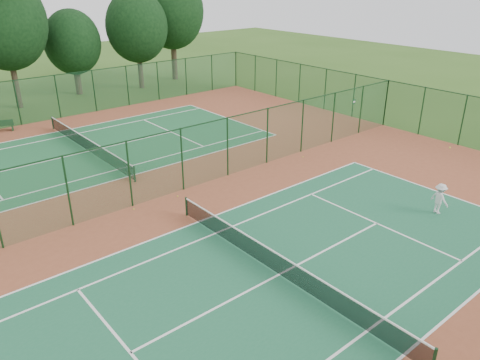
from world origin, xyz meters
name	(u,v)px	position (x,y,z in m)	size (l,w,h in m)	color
ground	(159,197)	(0.00, 0.00, 0.00)	(120.00, 120.00, 0.00)	#345A1C
red_pad	(159,197)	(0.00, 0.00, 0.01)	(40.00, 36.00, 0.01)	brown
court_near	(279,275)	(0.00, -9.00, 0.01)	(23.77, 10.97, 0.01)	#1E603F
court_far	(88,151)	(0.00, 9.00, 0.01)	(23.77, 10.97, 0.01)	#1E5F34
fence_north	(38,100)	(0.00, 18.00, 1.76)	(40.00, 0.09, 3.50)	#1A4F33
fence_east	(386,103)	(20.00, 0.00, 1.76)	(0.09, 36.00, 3.50)	#174627
fence_divider	(157,166)	(0.00, 0.00, 1.76)	(40.00, 0.09, 3.50)	#1B512C
tennis_net_near	(279,263)	(0.00, -9.00, 0.54)	(0.10, 12.90, 0.97)	#14371D
tennis_net_far	(87,144)	(0.00, 9.00, 0.54)	(0.10, 12.90, 0.97)	#13351F
player_near	(440,199)	(9.57, -10.27, 0.79)	(1.00, 0.57, 1.55)	silver
bench	(3,125)	(-3.03, 17.12, 0.48)	(1.52, 0.91, 0.90)	#13381B
stray_ball_a	(178,196)	(0.78, -0.57, 0.05)	(0.07, 0.07, 0.07)	#C9D230
stray_ball_b	(303,157)	(10.09, -0.82, 0.04)	(0.07, 0.07, 0.07)	#E1F539
stray_ball_c	(134,209)	(-1.69, -0.42, 0.04)	(0.07, 0.07, 0.07)	#CDD732
evergreen_row	(24,105)	(0.50, 24.25, 0.00)	(39.00, 5.00, 12.00)	black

